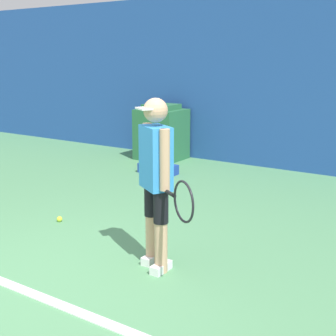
# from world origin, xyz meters

# --- Properties ---
(ground_plane) EXTENTS (24.00, 24.00, 0.00)m
(ground_plane) POSITION_xyz_m (0.00, 0.00, 0.00)
(ground_plane) COLOR #518C5B
(back_wall) EXTENTS (24.00, 0.10, 3.09)m
(back_wall) POSITION_xyz_m (0.00, 5.44, 1.54)
(back_wall) COLOR #234C99
(back_wall) RESTS_ON ground_plane
(court_baseline) EXTENTS (21.60, 0.10, 0.01)m
(court_baseline) POSITION_xyz_m (0.00, -0.15, 0.01)
(court_baseline) COLOR white
(court_baseline) RESTS_ON ground_plane
(tennis_player) EXTENTS (0.85, 0.58, 1.61)m
(tennis_player) POSITION_xyz_m (0.61, 0.86, 0.89)
(tennis_player) COLOR tan
(tennis_player) RESTS_ON ground_plane
(tennis_ball) EXTENTS (0.07, 0.07, 0.07)m
(tennis_ball) POSITION_xyz_m (-1.11, 1.26, 0.03)
(tennis_ball) COLOR #D1E533
(tennis_ball) RESTS_ON ground_plane
(covered_chair) EXTENTS (0.86, 0.75, 1.08)m
(covered_chair) POSITION_xyz_m (-2.13, 4.96, 0.51)
(covered_chair) COLOR #28663D
(covered_chair) RESTS_ON ground_plane
(equipment_bag) EXTENTS (0.68, 0.28, 0.17)m
(equipment_bag) POSITION_xyz_m (-1.50, 3.93, 0.08)
(equipment_bag) COLOR #1E3D99
(equipment_bag) RESTS_ON ground_plane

